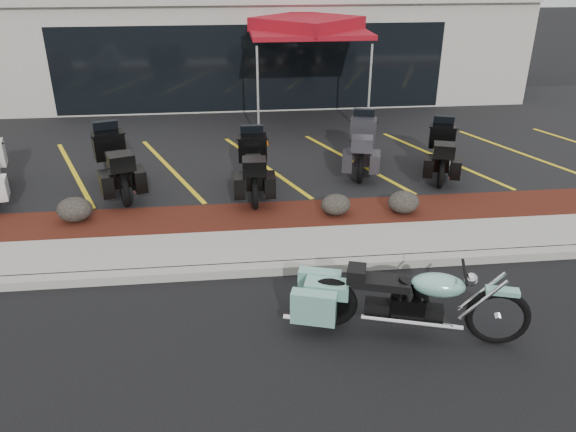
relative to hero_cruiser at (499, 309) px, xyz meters
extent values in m
plane|color=black|center=(-2.63, 1.26, -0.55)|extent=(90.00, 90.00, 0.00)
cube|color=gray|center=(-2.63, 2.16, -0.48)|extent=(24.00, 0.25, 0.15)
cube|color=gray|center=(-2.63, 2.86, -0.48)|extent=(24.00, 1.20, 0.15)
cube|color=black|center=(-2.63, 4.06, -0.47)|extent=(24.00, 1.20, 0.16)
cube|color=black|center=(-2.63, 9.46, -0.48)|extent=(26.00, 9.60, 0.15)
cube|color=#9A978B|center=(-2.63, 15.76, 1.45)|extent=(18.00, 8.00, 4.00)
cube|color=black|center=(-2.63, 11.78, 0.95)|extent=(12.00, 0.06, 2.60)
ellipsoid|color=black|center=(-6.37, 4.18, -0.16)|extent=(0.66, 0.55, 0.47)
ellipsoid|color=black|center=(-1.43, 3.93, -0.19)|extent=(0.58, 0.48, 0.41)
ellipsoid|color=black|center=(-0.10, 3.88, -0.18)|extent=(0.62, 0.51, 0.44)
cone|color=#CE5806|center=(-2.57, 8.52, -0.19)|extent=(0.39, 0.39, 0.43)
cylinder|color=silver|center=(-2.03, 8.49, 0.83)|extent=(0.06, 0.06, 2.46)
cylinder|color=silver|center=(0.79, 9.48, 0.83)|extent=(0.06, 0.06, 2.46)
cylinder|color=silver|center=(-3.02, 11.32, 0.83)|extent=(0.06, 0.06, 2.46)
cylinder|color=silver|center=(-0.20, 12.31, 0.83)|extent=(0.06, 0.06, 2.46)
cube|color=maroon|center=(-1.11, 10.40, 2.21)|extent=(4.09, 4.09, 0.13)
cube|color=maroon|center=(-1.11, 10.40, 2.40)|extent=(3.14, 3.14, 0.37)
camera|label=1|loc=(-3.42, -5.77, 4.26)|focal=35.00mm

